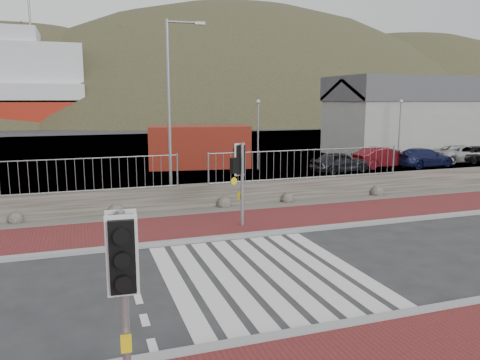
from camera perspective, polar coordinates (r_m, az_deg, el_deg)
name	(u,v)px	position (r m, az deg, el deg)	size (l,w,h in m)	color
ground	(262,274)	(11.47, 2.75, -11.36)	(220.00, 220.00, 0.00)	#28282B
sidewalk_far	(212,225)	(15.52, -3.41, -5.52)	(40.00, 3.00, 0.08)	maroon
kerb_near	(324,329)	(8.97, 10.17, -17.47)	(40.00, 0.25, 0.12)	gray
kerb_far	(226,237)	(14.13, -1.76, -7.01)	(40.00, 0.25, 0.12)	gray
zebra_crossing	(262,274)	(11.46, 2.75, -11.33)	(4.62, 5.60, 0.01)	silver
gravel_strip	(198,212)	(17.39, -5.18, -3.89)	(40.00, 1.50, 0.06)	#59544C
stone_wall	(193,197)	(18.06, -5.80, -2.02)	(40.00, 0.60, 0.90)	#444038
railing	(193,162)	(17.69, -5.77, 2.23)	(18.07, 0.07, 1.22)	gray
quay	(134,152)	(38.26, -12.85, 3.36)	(120.00, 40.00, 0.50)	#4C4C4F
water	(108,127)	(73.05, -15.85, 6.20)	(220.00, 50.00, 0.05)	#3F4C54
harbor_building	(410,115)	(38.28, 20.05, 7.42)	(12.20, 6.20, 5.80)	#9E9E99
hills_backdrop	(139,229)	(102.10, -12.25, -5.86)	(254.00, 90.00, 100.00)	#333620
traffic_signal_near	(123,270)	(6.25, -14.08, -10.55)	(0.41, 0.27, 2.77)	gray
traffic_signal_far	(241,167)	(14.90, 0.17, 1.60)	(0.68, 0.43, 2.78)	gray
streetlight	(172,103)	(18.34, -8.29, 9.24)	(1.50, 0.25, 7.08)	gray
shipping_container	(199,147)	(28.83, -5.05, 4.06)	(6.08, 2.54, 2.54)	maroon
car_a	(340,162)	(27.35, 12.07, 2.15)	(1.40, 3.48, 1.18)	black
car_b	(384,157)	(29.88, 17.10, 2.64)	(1.33, 3.83, 1.26)	#5B0D13
car_c	(424,158)	(31.08, 21.48, 2.56)	(1.63, 4.02, 1.17)	#151942
car_d	(464,154)	(34.33, 25.62, 2.90)	(1.91, 4.15, 1.15)	#A5A5A5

